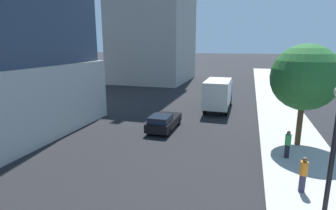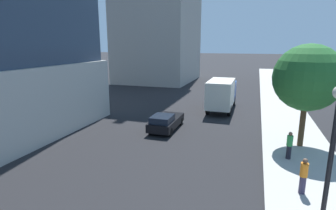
# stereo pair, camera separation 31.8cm
# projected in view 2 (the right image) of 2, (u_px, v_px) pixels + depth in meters

# --- Properties ---
(sidewalk) EXTENTS (4.40, 120.00, 0.15)m
(sidewalk) POSITION_uv_depth(u_px,v_px,m) (299.00, 152.00, 17.13)
(sidewalk) COLOR #B2AFA8
(sidewalk) RESTS_ON ground
(street_lamp) EXTENTS (0.44, 0.44, 5.46)m
(street_lamp) POSITION_uv_depth(u_px,v_px,m) (333.00, 143.00, 8.58)
(street_lamp) COLOR black
(street_lamp) RESTS_ON sidewalk
(street_tree) EXTENTS (4.28, 4.28, 6.73)m
(street_tree) POSITION_uv_depth(u_px,v_px,m) (308.00, 78.00, 17.02)
(street_tree) COLOR brown
(street_tree) RESTS_ON sidewalk
(car_black) EXTENTS (1.83, 4.40, 1.40)m
(car_black) POSITION_uv_depth(u_px,v_px,m) (166.00, 122.00, 21.61)
(car_black) COLOR black
(car_black) RESTS_ON ground
(box_truck) EXTENTS (2.39, 7.17, 3.27)m
(box_truck) POSITION_uv_depth(u_px,v_px,m) (222.00, 93.00, 27.87)
(box_truck) COLOR #1E4799
(box_truck) RESTS_ON ground
(pedestrian_orange_shirt) EXTENTS (0.34, 0.34, 1.71)m
(pedestrian_orange_shirt) POSITION_uv_depth(u_px,v_px,m) (303.00, 176.00, 12.11)
(pedestrian_orange_shirt) COLOR #38334C
(pedestrian_orange_shirt) RESTS_ON sidewalk
(pedestrian_green_shirt) EXTENTS (0.34, 0.34, 1.67)m
(pedestrian_green_shirt) POSITION_uv_depth(u_px,v_px,m) (289.00, 145.00, 15.79)
(pedestrian_green_shirt) COLOR black
(pedestrian_green_shirt) RESTS_ON sidewalk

